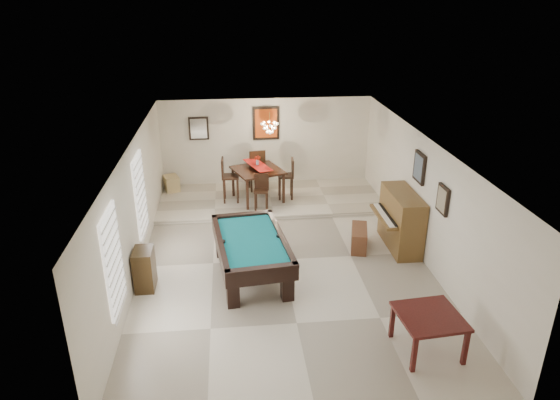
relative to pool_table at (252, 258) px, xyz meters
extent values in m
cube|color=beige|center=(0.70, 0.57, -0.42)|extent=(6.00, 9.00, 0.02)
cube|color=silver|center=(0.70, 5.07, 0.89)|extent=(6.00, 0.04, 2.60)
cube|color=silver|center=(0.70, -3.93, 0.89)|extent=(6.00, 0.04, 2.60)
cube|color=silver|center=(-2.30, 0.57, 0.89)|extent=(0.04, 9.00, 2.60)
cube|color=silver|center=(3.70, 0.57, 0.89)|extent=(0.04, 9.00, 2.60)
cube|color=white|center=(0.70, 0.57, 2.19)|extent=(6.00, 9.00, 0.04)
cube|color=beige|center=(0.70, 3.82, -0.35)|extent=(6.00, 2.50, 0.12)
cube|color=white|center=(-2.27, -1.63, 0.99)|extent=(0.06, 1.00, 1.70)
cube|color=white|center=(-2.27, 1.17, 0.99)|extent=(0.06, 1.00, 1.70)
cube|color=#5A321D|center=(2.46, 0.95, -0.17)|extent=(0.53, 0.92, 0.48)
cube|color=black|center=(-2.08, -0.24, 0.00)|extent=(0.37, 0.55, 0.83)
cube|color=tan|center=(-2.04, 4.64, -0.08)|extent=(0.51, 0.57, 0.42)
cube|color=#D84C14|center=(0.70, 5.03, 1.49)|extent=(0.75, 0.06, 0.95)
cube|color=white|center=(-1.20, 5.03, 1.39)|extent=(0.55, 0.06, 0.65)
cube|color=slate|center=(3.66, 0.87, 1.49)|extent=(0.06, 0.55, 0.65)
cube|color=gray|center=(3.66, -0.43, 1.29)|extent=(0.06, 0.45, 0.55)
camera|label=1|loc=(-0.34, -8.81, 4.97)|focal=32.00mm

